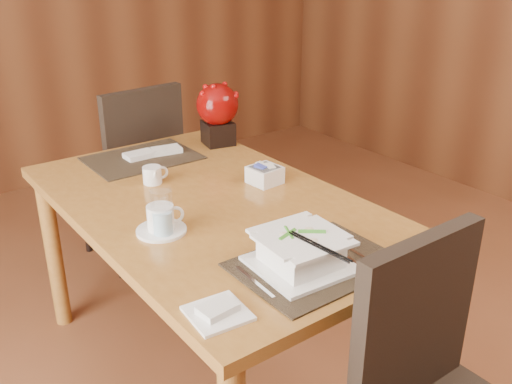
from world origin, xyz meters
TOP-DOWN VIEW (x-y plane):
  - dining_table at (0.00, 0.60)m, footprint 0.90×1.50m
  - placemat_near at (0.00, 0.05)m, footprint 0.45×0.33m
  - placemat_far at (0.00, 1.15)m, footprint 0.45×0.33m
  - soup_setting at (-0.05, 0.06)m, footprint 0.27×0.27m
  - coffee_cup at (-0.26, 0.50)m, footprint 0.16×0.16m
  - water_glass at (-0.26, 0.47)m, footprint 0.07×0.07m
  - creamer_jug at (-0.09, 0.88)m, footprint 0.10×0.10m
  - sugar_caddy at (0.26, 0.62)m, footprint 0.12×0.12m
  - berry_decor at (0.37, 1.12)m, footprint 0.19×0.19m
  - napkins_far at (0.06, 1.15)m, footprint 0.26×0.11m
  - bread_plate at (-0.36, 0.02)m, footprint 0.15×0.15m
  - far_chair at (0.16, 1.60)m, footprint 0.49×0.49m

SIDE VIEW (x-z plane):
  - far_chair at x=0.16m, z-range 0.06..1.03m
  - dining_table at x=0.00m, z-range 0.28..1.03m
  - placemat_near at x=0.00m, z-range 0.75..0.76m
  - placemat_far at x=0.00m, z-range 0.75..0.76m
  - bread_plate at x=-0.36m, z-range 0.75..0.76m
  - napkins_far at x=0.06m, z-range 0.76..0.78m
  - sugar_caddy at x=0.26m, z-range 0.75..0.82m
  - creamer_jug at x=-0.09m, z-range 0.75..0.82m
  - coffee_cup at x=-0.26m, z-range 0.74..0.83m
  - soup_setting at x=-0.05m, z-range 0.75..0.85m
  - water_glass at x=-0.26m, z-range 0.75..0.91m
  - berry_decor at x=0.37m, z-range 0.77..1.05m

